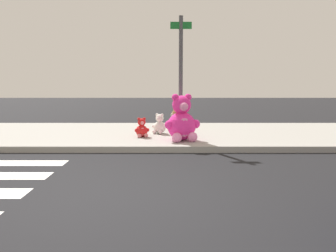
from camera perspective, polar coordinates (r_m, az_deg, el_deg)
The scene contains 7 objects.
ground_plane at distance 4.67m, azimuth -8.46°, elevation -12.73°, with size 60.00×60.00×0.00m, color black.
sidewalk at distance 9.67m, azimuth -4.04°, elevation -1.52°, with size 28.00×4.40×0.15m, color #9E9B93.
sign_pole at distance 8.73m, azimuth 2.13°, elevation 9.18°, with size 0.56×0.11×3.20m.
plush_pink_large at distance 8.21m, azimuth 2.35°, elevation 0.72°, with size 0.90×0.83×1.19m.
plush_brown at distance 9.89m, azimuth 1.20°, elevation 0.71°, with size 0.48×0.49×0.67m.
plush_white at distance 9.36m, azimuth -1.66°, elevation 0.10°, with size 0.42×0.42×0.58m.
plush_red at distance 8.80m, azimuth -4.78°, elevation -0.56°, with size 0.40×0.37×0.53m.
Camera 1 is at (0.66, -4.33, 1.62)m, focal length 34.52 mm.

